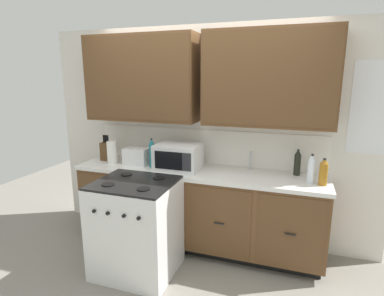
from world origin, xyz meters
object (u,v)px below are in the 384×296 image
at_px(bottle_amber, 323,172).
at_px(knife_block, 107,151).
at_px(paper_towel_roll, 112,152).
at_px(bottle_dark, 297,163).
at_px(stove_range, 136,227).
at_px(microwave, 178,157).
at_px(bottle_clear, 311,169).
at_px(bottle_teal, 152,153).
at_px(toaster, 137,156).

bearing_deg(bottle_amber, knife_block, 176.73).
relative_size(paper_towel_roll, bottle_dark, 0.96).
relative_size(stove_range, microwave, 1.98).
bearing_deg(bottle_clear, bottle_dark, 118.62).
distance_m(stove_range, paper_towel_roll, 1.01).
bearing_deg(bottle_teal, knife_block, 170.71).
distance_m(bottle_clear, bottle_dark, 0.26).
relative_size(knife_block, bottle_amber, 1.19).
bearing_deg(bottle_teal, toaster, 168.71).
height_order(toaster, paper_towel_roll, paper_towel_roll).
distance_m(toaster, bottle_amber, 2.00).
distance_m(toaster, bottle_dark, 1.78).
bearing_deg(microwave, stove_range, -109.55).
bearing_deg(paper_towel_roll, bottle_amber, -0.64).
bearing_deg(stove_range, paper_towel_roll, 136.65).
bearing_deg(stove_range, bottle_clear, 19.75).
xyz_separation_m(stove_range, bottle_amber, (1.69, 0.55, 0.57)).
height_order(knife_block, bottle_clear, knife_block).
xyz_separation_m(stove_range, microwave, (0.21, 0.60, 0.58)).
distance_m(stove_range, bottle_dark, 1.75).
xyz_separation_m(bottle_dark, bottle_teal, (-1.55, -0.22, 0.03)).
height_order(bottle_clear, bottle_amber, bottle_clear).
bearing_deg(toaster, bottle_clear, -1.73).
bearing_deg(knife_block, paper_towel_roll, -37.61).
relative_size(stove_range, knife_block, 3.06).
bearing_deg(toaster, bottle_amber, -2.15).
bearing_deg(bottle_amber, bottle_dark, 133.17).
xyz_separation_m(knife_block, bottle_clear, (2.34, -0.12, 0.03)).
height_order(stove_range, bottle_teal, bottle_teal).
height_order(paper_towel_roll, bottle_amber, same).
height_order(microwave, paper_towel_roll, microwave).
relative_size(microwave, toaster, 1.71).
bearing_deg(paper_towel_roll, stove_range, -43.35).
xyz_separation_m(paper_towel_roll, bottle_amber, (2.29, -0.03, -0.00)).
height_order(stove_range, microwave, microwave).
bearing_deg(bottle_clear, paper_towel_roll, 179.80).
relative_size(paper_towel_roll, bottle_teal, 0.79).
xyz_separation_m(paper_towel_roll, bottle_clear, (2.19, -0.01, 0.01)).
height_order(microwave, bottle_teal, bottle_teal).
bearing_deg(microwave, paper_towel_roll, -178.27).
xyz_separation_m(knife_block, paper_towel_roll, (0.15, -0.11, 0.01)).
height_order(knife_block, bottle_teal, bottle_teal).
bearing_deg(bottle_amber, bottle_teal, 178.99).
height_order(stove_range, bottle_dark, bottle_dark).
bearing_deg(paper_towel_roll, bottle_clear, -0.20).
distance_m(microwave, bottle_dark, 1.26).
bearing_deg(bottle_teal, stove_range, -80.62).
relative_size(microwave, paper_towel_roll, 1.85).
xyz_separation_m(stove_range, bottle_clear, (1.58, 0.57, 0.58)).
bearing_deg(bottle_clear, stove_range, -160.25).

